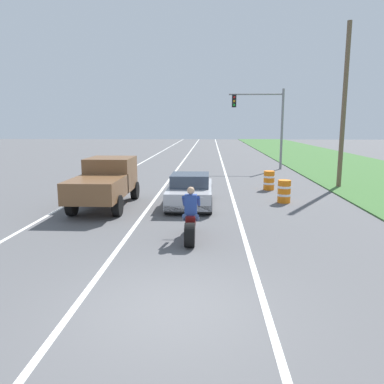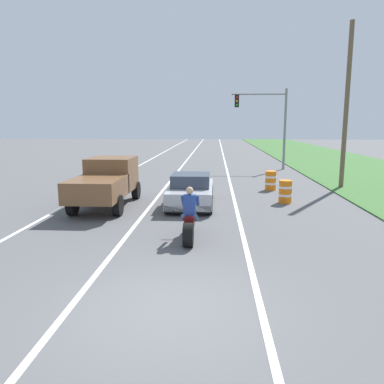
# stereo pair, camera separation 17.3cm
# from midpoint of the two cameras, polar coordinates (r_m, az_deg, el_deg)

# --- Properties ---
(ground_plane) EXTENTS (160.00, 160.00, 0.00)m
(ground_plane) POSITION_cam_midpoint_polar(r_m,az_deg,el_deg) (7.46, -3.39, -17.09)
(ground_plane) COLOR #565659
(lane_stripe_left_solid) EXTENTS (0.14, 120.00, 0.01)m
(lane_stripe_left_solid) POSITION_cam_midpoint_polar(r_m,az_deg,el_deg) (27.51, -9.62, 2.92)
(lane_stripe_left_solid) COLOR white
(lane_stripe_left_solid) RESTS_ON ground
(lane_stripe_right_solid) EXTENTS (0.14, 120.00, 0.01)m
(lane_stripe_right_solid) POSITION_cam_midpoint_polar(r_m,az_deg,el_deg) (26.82, 5.56, 2.82)
(lane_stripe_right_solid) COLOR white
(lane_stripe_right_solid) RESTS_ON ground
(lane_stripe_centre_dashed) EXTENTS (0.14, 120.00, 0.01)m
(lane_stripe_centre_dashed) POSITION_cam_midpoint_polar(r_m,az_deg,el_deg) (26.93, -2.12, 2.90)
(lane_stripe_centre_dashed) COLOR white
(lane_stripe_centre_dashed) RESTS_ON ground
(grass_verge_right) EXTENTS (10.00, 120.00, 0.06)m
(grass_verge_right) POSITION_cam_midpoint_polar(r_m,az_deg,el_deg) (29.00, 25.99, 2.45)
(grass_verge_right) COLOR #3D6B33
(grass_verge_right) RESTS_ON ground
(motorcycle_with_rider) EXTENTS (0.70, 2.21, 1.62)m
(motorcycle_with_rider) POSITION_cam_midpoint_polar(r_m,az_deg,el_deg) (11.22, 0.09, -4.39)
(motorcycle_with_rider) COLOR black
(motorcycle_with_rider) RESTS_ON ground
(sports_car_silver) EXTENTS (1.84, 4.30, 1.37)m
(sports_car_silver) POSITION_cam_midpoint_polar(r_m,az_deg,el_deg) (16.06, 0.16, 0.18)
(sports_car_silver) COLOR #B7B7BC
(sports_car_silver) RESTS_ON ground
(pickup_truck_left_lane_brown) EXTENTS (2.02, 4.80, 1.98)m
(pickup_truck_left_lane_brown) POSITION_cam_midpoint_polar(r_m,az_deg,el_deg) (16.14, -12.44, 1.71)
(pickup_truck_left_lane_brown) COLOR brown
(pickup_truck_left_lane_brown) RESTS_ON ground
(traffic_light_mast_near) EXTENTS (4.12, 0.34, 6.00)m
(traffic_light_mast_near) POSITION_cam_midpoint_polar(r_m,az_deg,el_deg) (29.55, 11.61, 11.04)
(traffic_light_mast_near) COLOR gray
(traffic_light_mast_near) RESTS_ON ground
(utility_pole_roadside) EXTENTS (0.24, 0.24, 8.59)m
(utility_pole_roadside) POSITION_cam_midpoint_polar(r_m,az_deg,el_deg) (21.94, 22.39, 11.73)
(utility_pole_roadside) COLOR brown
(utility_pole_roadside) RESTS_ON ground
(construction_barrel_nearest) EXTENTS (0.58, 0.58, 1.00)m
(construction_barrel_nearest) POSITION_cam_midpoint_polar(r_m,az_deg,el_deg) (17.11, 14.12, 0.07)
(construction_barrel_nearest) COLOR orange
(construction_barrel_nearest) RESTS_ON ground
(construction_barrel_mid) EXTENTS (0.58, 0.58, 1.00)m
(construction_barrel_mid) POSITION_cam_midpoint_polar(r_m,az_deg,el_deg) (20.28, 11.97, 1.70)
(construction_barrel_mid) COLOR orange
(construction_barrel_mid) RESTS_ON ground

